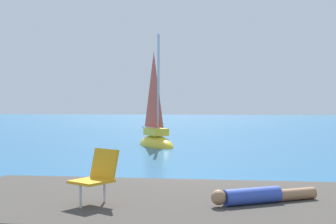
{
  "coord_description": "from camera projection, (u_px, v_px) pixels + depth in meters",
  "views": [
    {
      "loc": [
        0.3,
        -11.04,
        2.42
      ],
      "look_at": [
        -2.25,
        10.86,
        1.96
      ],
      "focal_mm": 49.37,
      "sensor_mm": 36.0,
      "label": 1
    }
  ],
  "objects": [
    {
      "name": "beach_chair",
      "position": [
        97.0,
        174.0,
        6.77
      ],
      "size": [
        0.72,
        0.76,
        0.8
      ],
      "rotation": [
        0.0,
        0.0,
        4.17
      ],
      "color": "orange",
      "rests_on": "shore_ledge"
    },
    {
      "name": "sailboat_near",
      "position": [
        156.0,
        140.0,
        25.43
      ],
      "size": [
        2.95,
        3.62,
        6.74
      ],
      "rotation": [
        0.0,
        0.0,
        5.29
      ],
      "color": "yellow",
      "rests_on": "ground"
    },
    {
      "name": "person_sunbather",
      "position": [
        260.0,
        196.0,
        6.82
      ],
      "size": [
        1.61,
        0.96,
        0.25
      ],
      "rotation": [
        0.0,
        0.0,
        0.49
      ],
      "color": "#334CB2",
      "rests_on": "shore_ledge"
    },
    {
      "name": "ground_plane",
      "position": [
        209.0,
        203.0,
        11.05
      ],
      "size": [
        160.0,
        160.0,
        0.0
      ],
      "primitive_type": "plane",
      "color": "#236093"
    }
  ]
}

